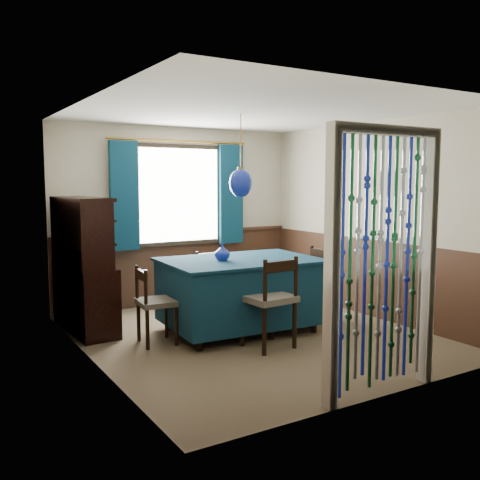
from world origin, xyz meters
TOP-DOWN VIEW (x-y plane):
  - floor at (0.00, 0.00)m, footprint 4.00×4.00m
  - ceiling at (0.00, 0.00)m, footprint 4.00×4.00m
  - wall_back at (0.00, 2.00)m, footprint 3.60×0.00m
  - wall_front at (0.00, -2.00)m, footprint 3.60×0.00m
  - wall_left at (-1.80, 0.00)m, footprint 0.00×4.00m
  - wall_right at (1.80, 0.00)m, footprint 0.00×4.00m
  - wainscot_back at (0.00, 1.99)m, footprint 3.60×0.00m
  - wainscot_front at (0.00, -1.99)m, footprint 3.60×0.00m
  - wainscot_left at (-1.79, 0.00)m, footprint 0.00×4.00m
  - wainscot_right at (1.79, 0.00)m, footprint 0.00×4.00m
  - window at (0.00, 1.95)m, footprint 1.32×0.12m
  - doorway at (0.00, -1.94)m, footprint 1.16×0.12m
  - dining_table at (-0.02, 0.24)m, footprint 1.83×1.31m
  - chair_near at (-0.09, -0.47)m, footprint 0.51×0.49m
  - chair_far at (0.05, 1.03)m, footprint 0.43×0.42m
  - chair_left at (-1.07, 0.30)m, footprint 0.43×0.45m
  - chair_right at (0.96, 0.13)m, footprint 0.47×0.49m
  - sideboard at (-1.57, 1.19)m, footprint 0.48×1.22m
  - pendant_lamp at (-0.02, 0.24)m, footprint 0.26×0.26m
  - vase_table at (-0.26, 0.25)m, footprint 0.19×0.19m
  - bowl_shelf at (-1.51, 0.92)m, footprint 0.23×0.23m
  - vase_sideboard at (-1.51, 1.46)m, footprint 0.21×0.21m

SIDE VIEW (x-z plane):
  - floor at x=0.00m, z-range 0.00..0.00m
  - chair_far at x=0.05m, z-range 0.03..0.86m
  - chair_left at x=-1.07m, z-range 0.03..0.87m
  - dining_table at x=-0.02m, z-range 0.06..0.91m
  - chair_right at x=0.96m, z-range 0.03..0.96m
  - wainscot_back at x=0.00m, z-range -1.30..2.30m
  - wainscot_front at x=0.00m, z-range -1.30..2.30m
  - wainscot_left at x=-1.79m, z-range -1.50..2.50m
  - wainscot_right at x=1.79m, z-range -1.50..2.50m
  - chair_near at x=-0.09m, z-range 0.03..1.00m
  - sideboard at x=-1.57m, z-range -0.23..1.33m
  - vase_sideboard at x=-1.51m, z-range 0.78..0.95m
  - vase_table at x=-0.26m, z-range 0.85..1.02m
  - doorway at x=0.00m, z-range -0.04..2.14m
  - bowl_shelf at x=-1.51m, z-range 1.07..1.12m
  - wall_back at x=0.00m, z-range -0.55..3.05m
  - wall_front at x=0.00m, z-range -0.55..3.05m
  - wall_left at x=-1.80m, z-range -0.75..3.25m
  - wall_right at x=1.80m, z-range -0.75..3.25m
  - window at x=0.00m, z-range 0.84..2.26m
  - pendant_lamp at x=-0.02m, z-range 1.26..2.20m
  - ceiling at x=0.00m, z-range 2.50..2.50m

